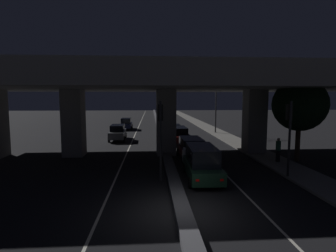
{
  "coord_description": "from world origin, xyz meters",
  "views": [
    {
      "loc": [
        -1.29,
        -10.68,
        4.81
      ],
      "look_at": [
        0.92,
        23.16,
        1.29
      ],
      "focal_mm": 28.0,
      "sensor_mm": 36.0,
      "label": 1
    }
  ],
  "objects_px": {
    "car_dark_green_lead": "(202,162)",
    "car_dark_green_fourth": "(174,129)",
    "car_dark_red_third": "(179,135)",
    "traffic_light_left_of_median": "(160,127)",
    "car_grey_lead_oncoming": "(118,132)",
    "car_dark_red_second": "(191,148)",
    "car_dark_blue_second_oncoming": "(126,124)",
    "street_lamp": "(213,103)",
    "motorcycle_red_filtering_far": "(168,133)",
    "motorcycle_white_filtering_near": "(184,158)",
    "motorcycle_blue_filtering_mid": "(172,140)",
    "pedestrian_on_sidewalk": "(278,150)",
    "traffic_light_right_of_median": "(289,126)"
  },
  "relations": [
    {
      "from": "car_grey_lead_oncoming",
      "to": "pedestrian_on_sidewalk",
      "type": "xyz_separation_m",
      "value": [
        13.33,
        -12.13,
        0.11
      ]
    },
    {
      "from": "traffic_light_left_of_median",
      "to": "car_grey_lead_oncoming",
      "type": "height_order",
      "value": "traffic_light_left_of_median"
    },
    {
      "from": "traffic_light_left_of_median",
      "to": "car_dark_red_third",
      "type": "relative_size",
      "value": 0.99
    },
    {
      "from": "car_dark_green_lead",
      "to": "car_dark_green_fourth",
      "type": "distance_m",
      "value": 21.01
    },
    {
      "from": "car_grey_lead_oncoming",
      "to": "car_dark_red_third",
      "type": "bearing_deg",
      "value": 66.86
    },
    {
      "from": "car_dark_green_fourth",
      "to": "motorcycle_red_filtering_far",
      "type": "bearing_deg",
      "value": 161.95
    },
    {
      "from": "car_dark_red_second",
      "to": "motorcycle_red_filtering_far",
      "type": "xyz_separation_m",
      "value": [
        -1.1,
        11.75,
        -0.27
      ]
    },
    {
      "from": "motorcycle_blue_filtering_mid",
      "to": "motorcycle_red_filtering_far",
      "type": "distance_m",
      "value": 6.09
    },
    {
      "from": "traffic_light_left_of_median",
      "to": "motorcycle_blue_filtering_mid",
      "type": "distance_m",
      "value": 11.64
    },
    {
      "from": "traffic_light_right_of_median",
      "to": "car_dark_red_second",
      "type": "relative_size",
      "value": 1.1
    },
    {
      "from": "car_dark_red_second",
      "to": "car_dark_green_fourth",
      "type": "relative_size",
      "value": 1.01
    },
    {
      "from": "street_lamp",
      "to": "car_dark_green_lead",
      "type": "xyz_separation_m",
      "value": [
        -5.59,
        -20.5,
        -3.19
      ]
    },
    {
      "from": "street_lamp",
      "to": "motorcycle_red_filtering_far",
      "type": "relative_size",
      "value": 3.81
    },
    {
      "from": "street_lamp",
      "to": "car_dark_green_fourth",
      "type": "xyz_separation_m",
      "value": [
        -5.43,
        0.51,
        -3.54
      ]
    },
    {
      "from": "street_lamp",
      "to": "car_grey_lead_oncoming",
      "type": "xyz_separation_m",
      "value": [
        -12.51,
        -4.95,
        -3.29
      ]
    },
    {
      "from": "car_grey_lead_oncoming",
      "to": "motorcycle_blue_filtering_mid",
      "type": "relative_size",
      "value": 2.67
    },
    {
      "from": "traffic_light_left_of_median",
      "to": "car_dark_green_lead",
      "type": "distance_m",
      "value": 3.29
    },
    {
      "from": "car_dark_green_fourth",
      "to": "pedestrian_on_sidewalk",
      "type": "xyz_separation_m",
      "value": [
        6.25,
        -17.59,
        0.36
      ]
    },
    {
      "from": "traffic_light_left_of_median",
      "to": "motorcycle_red_filtering_far",
      "type": "height_order",
      "value": "traffic_light_left_of_median"
    },
    {
      "from": "car_dark_green_fourth",
      "to": "motorcycle_red_filtering_far",
      "type": "xyz_separation_m",
      "value": [
        -1.03,
        -3.76,
        -0.07
      ]
    },
    {
      "from": "car_dark_green_fourth",
      "to": "car_dark_blue_second_oncoming",
      "type": "bearing_deg",
      "value": 49.79
    },
    {
      "from": "car_dark_green_fourth",
      "to": "car_dark_green_lead",
      "type": "bearing_deg",
      "value": 176.86
    },
    {
      "from": "car_grey_lead_oncoming",
      "to": "motorcycle_white_filtering_near",
      "type": "bearing_deg",
      "value": 25.37
    },
    {
      "from": "car_dark_red_second",
      "to": "car_dark_blue_second_oncoming",
      "type": "bearing_deg",
      "value": 17.23
    },
    {
      "from": "street_lamp",
      "to": "car_dark_red_second",
      "type": "distance_m",
      "value": 16.27
    },
    {
      "from": "motorcycle_white_filtering_near",
      "to": "motorcycle_red_filtering_far",
      "type": "bearing_deg",
      "value": 4.04
    },
    {
      "from": "car_dark_green_lead",
      "to": "motorcycle_white_filtering_near",
      "type": "bearing_deg",
      "value": 12.77
    },
    {
      "from": "street_lamp",
      "to": "motorcycle_red_filtering_far",
      "type": "distance_m",
      "value": 8.08
    },
    {
      "from": "motorcycle_white_filtering_near",
      "to": "pedestrian_on_sidewalk",
      "type": "bearing_deg",
      "value": -85.07
    },
    {
      "from": "car_dark_red_third",
      "to": "pedestrian_on_sidewalk",
      "type": "distance_m",
      "value": 11.37
    },
    {
      "from": "car_grey_lead_oncoming",
      "to": "motorcycle_red_filtering_far",
      "type": "height_order",
      "value": "car_grey_lead_oncoming"
    },
    {
      "from": "car_dark_green_fourth",
      "to": "car_grey_lead_oncoming",
      "type": "distance_m",
      "value": 8.94
    },
    {
      "from": "car_dark_green_lead",
      "to": "car_dark_red_second",
      "type": "distance_m",
      "value": 5.51
    },
    {
      "from": "motorcycle_red_filtering_far",
      "to": "car_dark_red_third",
      "type": "bearing_deg",
      "value": -173.2
    },
    {
      "from": "car_dark_green_lead",
      "to": "car_dark_red_third",
      "type": "xyz_separation_m",
      "value": [
        -0.0,
        12.81,
        -0.08
      ]
    },
    {
      "from": "car_grey_lead_oncoming",
      "to": "motorcycle_red_filtering_far",
      "type": "xyz_separation_m",
      "value": [
        6.05,
        1.7,
        -0.32
      ]
    },
    {
      "from": "car_dark_red_third",
      "to": "motorcycle_white_filtering_near",
      "type": "xyz_separation_m",
      "value": [
        -0.65,
        -9.62,
        -0.37
      ]
    },
    {
      "from": "traffic_light_left_of_median",
      "to": "car_dark_red_second",
      "type": "distance_m",
      "value": 6.61
    },
    {
      "from": "motorcycle_blue_filtering_mid",
      "to": "street_lamp",
      "type": "bearing_deg",
      "value": -31.93
    },
    {
      "from": "car_dark_green_lead",
      "to": "car_dark_red_third",
      "type": "relative_size",
      "value": 0.99
    },
    {
      "from": "car_dark_red_third",
      "to": "motorcycle_red_filtering_far",
      "type": "bearing_deg",
      "value": 9.85
    },
    {
      "from": "car_dark_blue_second_oncoming",
      "to": "street_lamp",
      "type": "bearing_deg",
      "value": 63.91
    },
    {
      "from": "car_dark_green_fourth",
      "to": "motorcycle_white_filtering_near",
      "type": "distance_m",
      "value": 17.83
    },
    {
      "from": "car_dark_red_third",
      "to": "traffic_light_left_of_median",
      "type": "bearing_deg",
      "value": 167.9
    },
    {
      "from": "traffic_light_left_of_median",
      "to": "motorcycle_white_filtering_near",
      "type": "height_order",
      "value": "traffic_light_left_of_median"
    },
    {
      "from": "motorcycle_red_filtering_far",
      "to": "car_dark_red_second",
      "type": "bearing_deg",
      "value": -178.97
    },
    {
      "from": "traffic_light_right_of_median",
      "to": "car_dark_red_second",
      "type": "bearing_deg",
      "value": 132.02
    },
    {
      "from": "car_dark_red_third",
      "to": "car_dark_green_fourth",
      "type": "bearing_deg",
      "value": -2.38
    },
    {
      "from": "car_dark_red_third",
      "to": "car_dark_blue_second_oncoming",
      "type": "relative_size",
      "value": 1.11
    },
    {
      "from": "car_dark_red_third",
      "to": "motorcycle_blue_filtering_mid",
      "type": "height_order",
      "value": "car_dark_red_third"
    }
  ]
}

